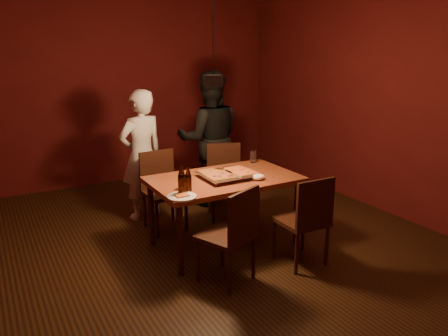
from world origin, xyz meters
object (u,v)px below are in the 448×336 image
diner_white (142,155)px  chair_near_left (234,227)px  dining_table (224,184)px  diner_dark (210,139)px  beer_bottle_a (182,180)px  chair_far_left (161,183)px  pizza_tray (228,175)px  beer_bottle_b (188,180)px  plate_slice (182,197)px  chair_far_right (225,173)px  chair_near_right (307,214)px  pendant_lamp (213,79)px

diner_white → chair_near_left: bearing=82.4°
dining_table → diner_dark: bearing=68.7°
beer_bottle_a → chair_far_left: bearing=79.1°
chair_near_left → pizza_tray: size_ratio=1.00×
diner_white → beer_bottle_b: bearing=76.0°
beer_bottle_b → plate_slice: 0.19m
chair_far_right → chair_near_right: same height
diner_dark → pendant_lamp: bearing=84.2°
chair_near_right → pendant_lamp: bearing=138.4°
chair_far_left → beer_bottle_b: (-0.12, -1.02, 0.33)m
chair_near_right → pendant_lamp: pendant_lamp is taller
chair_far_left → dining_table: bearing=113.8°
dining_table → chair_far_right: 0.88m
chair_near_right → beer_bottle_b: bearing=151.5°
chair_far_right → diner_dark: 0.59m
chair_near_left → chair_near_right: 0.77m
chair_near_right → diner_white: 2.18m
chair_near_right → chair_near_left: bearing=176.6°
dining_table → diner_white: bearing=112.0°
chair_near_left → beer_bottle_b: (-0.20, 0.49, 0.33)m
pizza_tray → beer_bottle_b: beer_bottle_b is taller
beer_bottle_b → pizza_tray: bearing=21.3°
beer_bottle_a → plate_slice: bearing=-115.1°
pizza_tray → diner_white: diner_white is taller
pizza_tray → diner_dark: bearing=71.1°
chair_far_right → plate_slice: chair_far_right is taller
dining_table → chair_far_right: bearing=59.8°
beer_bottle_a → diner_white: size_ratio=0.17×
pizza_tray → beer_bottle_a: size_ratio=2.04×
chair_far_left → beer_bottle_b: bearing=80.3°
chair_far_right → pizza_tray: chair_far_right is taller
plate_slice → pizza_tray: bearing=26.0°
dining_table → pizza_tray: 0.11m
chair_near_left → diner_white: diner_white is taller
chair_near_right → beer_bottle_a: beer_bottle_a is taller
chair_far_right → pendant_lamp: (-0.65, -0.93, 1.22)m
dining_table → pendant_lamp: bearing=-140.0°
diner_dark → beer_bottle_b: bearing=76.3°
chair_near_right → diner_dark: bearing=90.3°
diner_white → plate_slice: bearing=71.8°
diner_dark → chair_far_left: bearing=47.5°
chair_far_right → pizza_tray: size_ratio=0.98×
chair_near_right → diner_dark: diner_dark is taller
beer_bottle_a → pendant_lamp: bearing=13.9°
chair_far_right → pizza_tray: (-0.40, -0.78, 0.24)m
chair_far_left → chair_far_right: same height
chair_near_right → beer_bottle_b: (-0.97, 0.55, 0.33)m
chair_far_left → diner_dark: 1.04m
pizza_tray → beer_bottle_b: (-0.55, -0.21, 0.09)m
chair_near_right → beer_bottle_a: bearing=154.7°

